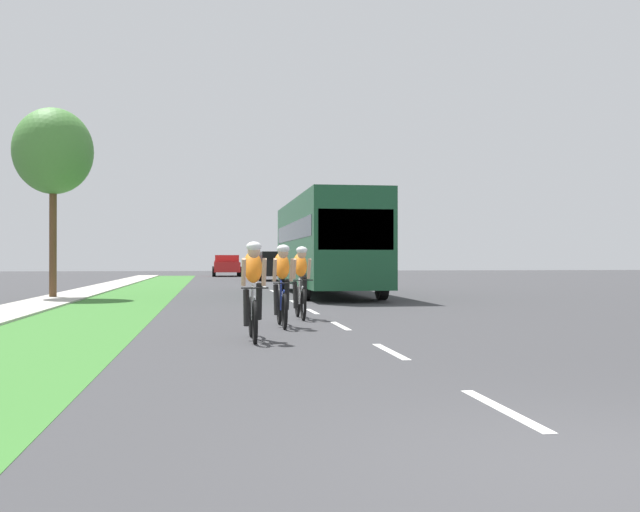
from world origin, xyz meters
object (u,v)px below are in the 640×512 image
Objects in this scene: cyclist_distant at (300,282)px; pickup_red at (227,266)px; cyclist_lead at (253,290)px; bus_dark_green at (325,241)px; cyclist_trailing at (282,285)px; suv_black at (275,265)px; street_tree_near at (53,152)px.

cyclist_distant is 0.34× the size of pickup_red.
cyclist_lead is 4.33m from cyclist_distant.
bus_dark_green is 2.27× the size of pickup_red.
cyclist_trailing is (0.68, 2.25, 0.00)m from cyclist_lead.
suv_black reaches higher than pickup_red.
suv_black is (2.54, 31.20, 0.14)m from cyclist_trailing.
cyclist_lead is at bearing -107.05° from cyclist_distant.
cyclist_trailing is 13.80m from street_tree_near.
cyclist_distant is 0.15× the size of bus_dark_green.
suv_black is at bearing -77.20° from pickup_red.
cyclist_trailing is 1.97m from cyclist_distant.
cyclist_distant is at bearing -93.81° from suv_black.
cyclist_trailing is 0.37× the size of suv_black.
cyclist_distant is 0.27× the size of street_tree_near.
cyclist_distant is at bearing 72.71° from cyclist_trailing.
street_tree_near reaches higher than bus_dark_green.
street_tree_near reaches higher than cyclist_distant.
street_tree_near is at bearing 126.94° from cyclist_distant.
street_tree_near is at bearing 113.34° from cyclist_lead.
cyclist_trailing and cyclist_distant have the same top height.
street_tree_near is at bearing -101.43° from pickup_red.
cyclist_trailing is 0.15× the size of bus_dark_green.
bus_dark_green is 18.51m from suv_black.
cyclist_lead is at bearing -103.24° from bus_dark_green.
cyclist_distant is 41.25m from pickup_red.
bus_dark_green reaches higher than pickup_red.
cyclist_distant is 29.38m from suv_black.
suv_black reaches higher than cyclist_distant.
suv_black is at bearing 90.94° from bus_dark_green.
street_tree_near is (-7.17, 9.53, 4.08)m from cyclist_distant.
street_tree_near is (-9.42, -1.30, 2.91)m from bus_dark_green.
cyclist_distant is (1.27, 4.14, 0.00)m from cyclist_lead.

